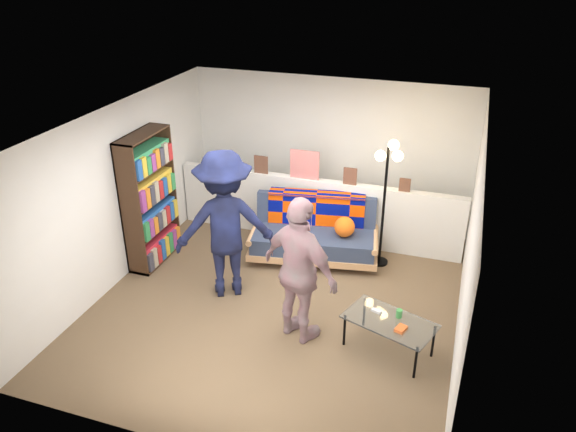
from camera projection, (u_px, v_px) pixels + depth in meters
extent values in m
plane|color=brown|center=(278.00, 300.00, 7.36)|extent=(5.00, 5.00, 0.00)
cube|color=silver|center=(330.00, 152.00, 8.95)|extent=(4.50, 0.10, 2.40)
cube|color=silver|center=(118.00, 195.00, 7.47)|extent=(0.10, 5.00, 2.40)
cube|color=silver|center=(470.00, 248.00, 6.19)|extent=(0.10, 5.00, 2.40)
cube|color=white|center=(277.00, 123.00, 6.29)|extent=(4.50, 5.00, 0.10)
cube|color=silver|center=(317.00, 210.00, 8.67)|extent=(4.45, 0.15, 1.00)
cube|color=brown|center=(225.00, 162.00, 8.80)|extent=(0.18, 0.02, 0.22)
cube|color=brown|center=(261.00, 165.00, 8.62)|extent=(0.22, 0.02, 0.28)
cube|color=beige|center=(305.00, 165.00, 8.38)|extent=(0.45, 0.02, 0.45)
cube|color=brown|center=(350.00, 176.00, 8.23)|extent=(0.20, 0.02, 0.26)
cube|color=brown|center=(405.00, 185.00, 8.01)|extent=(0.16, 0.02, 0.20)
cube|color=tan|center=(313.00, 249.00, 8.27)|extent=(1.98, 1.15, 0.10)
cube|color=#2E3B54|center=(313.00, 241.00, 8.15)|extent=(1.86, 0.99, 0.24)
cube|color=#2E3B54|center=(316.00, 212.00, 8.35)|extent=(1.78, 0.54, 0.56)
cylinder|color=tan|center=(254.00, 230.00, 8.28)|extent=(0.23, 0.84, 0.09)
cylinder|color=tan|center=(375.00, 239.00, 8.05)|extent=(0.23, 0.84, 0.09)
cube|color=navy|center=(316.00, 214.00, 8.28)|extent=(1.42, 0.35, 0.51)
cube|color=navy|center=(317.00, 194.00, 8.27)|extent=(1.45, 0.49, 0.03)
sphere|color=#FE5E16|center=(345.00, 227.00, 7.98)|extent=(0.29, 0.29, 0.29)
cube|color=black|center=(140.00, 198.00, 7.94)|extent=(0.02, 0.96, 1.93)
cube|color=black|center=(131.00, 213.00, 7.50)|extent=(0.32, 0.02, 1.93)
cube|color=black|center=(166.00, 187.00, 8.30)|extent=(0.32, 0.02, 1.93)
cube|color=black|center=(141.00, 134.00, 7.47)|extent=(0.32, 0.96, 0.02)
cube|color=black|center=(156.00, 257.00, 8.32)|extent=(0.32, 0.96, 0.04)
cube|color=black|center=(153.00, 228.00, 8.10)|extent=(0.32, 0.92, 0.02)
cube|color=black|center=(149.00, 199.00, 7.90)|extent=(0.32, 0.92, 0.02)
cube|color=black|center=(146.00, 170.00, 7.70)|extent=(0.32, 0.92, 0.02)
cube|color=red|center=(156.00, 246.00, 8.23)|extent=(0.24, 0.90, 0.32)
cube|color=#2A62B7|center=(153.00, 217.00, 8.02)|extent=(0.24, 0.90, 0.30)
cube|color=gold|center=(149.00, 188.00, 7.82)|extent=(0.24, 0.90, 0.32)
cube|color=#389A60|center=(146.00, 158.00, 7.62)|extent=(0.24, 0.90, 0.30)
cylinder|color=black|center=(344.00, 331.00, 6.48)|extent=(0.04, 0.04, 0.40)
cylinder|color=black|center=(415.00, 363.00, 5.99)|extent=(0.04, 0.04, 0.40)
cylinder|color=black|center=(364.00, 313.00, 6.79)|extent=(0.04, 0.04, 0.40)
cylinder|color=black|center=(433.00, 342.00, 6.30)|extent=(0.04, 0.04, 0.40)
cube|color=silver|center=(390.00, 321.00, 6.29)|extent=(1.12, 0.85, 0.02)
cube|color=silver|center=(376.00, 311.00, 6.43)|extent=(0.13, 0.09, 0.03)
cube|color=orange|center=(401.00, 329.00, 6.13)|extent=(0.14, 0.16, 0.04)
cylinder|color=#3B8F42|center=(399.00, 314.00, 6.32)|extent=(0.09, 0.09, 0.10)
cylinder|color=black|center=(379.00, 262.00, 8.21)|extent=(0.30, 0.30, 0.03)
cylinder|color=black|center=(384.00, 208.00, 7.82)|extent=(0.04, 0.04, 1.78)
sphere|color=#FFC672|center=(380.00, 156.00, 7.59)|extent=(0.15, 0.15, 0.15)
sphere|color=#FFC672|center=(398.00, 156.00, 7.37)|extent=(0.15, 0.15, 0.15)
sphere|color=#FFC672|center=(394.00, 145.00, 7.51)|extent=(0.15, 0.15, 0.15)
imported|color=black|center=(225.00, 225.00, 7.14)|extent=(1.48, 1.27, 1.99)
imported|color=#CB8393|center=(300.00, 271.00, 6.32)|extent=(1.14, 0.85, 1.80)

